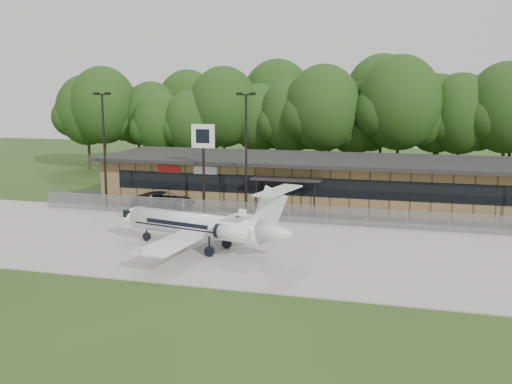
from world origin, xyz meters
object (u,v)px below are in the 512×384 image
(terminal, at_px, (320,180))
(suv, at_px, (164,201))
(pole_sign, at_px, (203,145))
(business_jet, at_px, (202,226))

(terminal, height_order, suv, terminal)
(terminal, xyz_separation_m, pole_sign, (-8.85, -7.14, 3.64))
(terminal, bearing_deg, suv, -153.22)
(terminal, distance_m, business_jet, 18.92)
(business_jet, distance_m, pole_sign, 12.53)
(business_jet, bearing_deg, pole_sign, 122.31)
(suv, relative_size, pole_sign, 0.73)
(terminal, height_order, business_jet, business_jet)
(terminal, distance_m, pole_sign, 11.94)
(pole_sign, bearing_deg, business_jet, -72.48)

